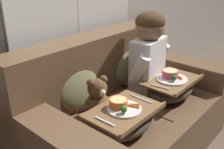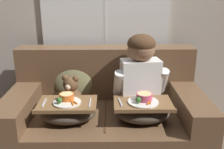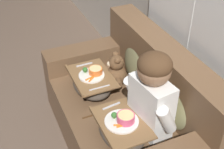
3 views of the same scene
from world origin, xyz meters
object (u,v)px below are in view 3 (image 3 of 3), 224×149
Objects in this scene: throw_pillow_behind_child at (174,101)px; child_figure at (152,91)px; teddy_bear at (116,72)px; lap_tray_child at (121,129)px; lap_tray_teddy at (92,83)px; couch at (131,113)px; throw_pillow_behind_teddy at (137,60)px.

child_figure is (0.00, -0.19, 0.15)m from throw_pillow_behind_child.
teddy_bear is 0.62m from lap_tray_child.
throw_pillow_behind_child is at bearing 90.05° from child_figure.
couch is at bearing 37.29° from lap_tray_teddy.
couch is at bearing -33.65° from throw_pillow_behind_teddy.
child_figure is (0.58, -0.19, 0.15)m from throw_pillow_behind_teddy.
throw_pillow_behind_child is at bearing 90.04° from lap_tray_child.
couch is at bearing -146.35° from throw_pillow_behind_child.
teddy_bear reaches higher than lap_tray_teddy.
couch is at bearing 0.64° from teddy_bear.
throw_pillow_behind_teddy is (-0.58, 0.00, 0.00)m from throw_pillow_behind_child.
lap_tray_child is 0.58m from lap_tray_teddy.
child_figure is 1.43× the size of lap_tray_child.
throw_pillow_behind_child is 1.34× the size of teddy_bear.
child_figure reaches higher than lap_tray_teddy.
lap_tray_child is at bearing -20.56° from teddy_bear.
couch is 0.46m from throw_pillow_behind_teddy.
couch is 4.06× the size of throw_pillow_behind_teddy.
throw_pillow_behind_teddy reaches higher than lap_tray_child.
teddy_bear is at bearing -161.33° from throw_pillow_behind_child.
lap_tray_child is at bearing -89.97° from child_figure.
lap_tray_child is at bearing -89.96° from throw_pillow_behind_child.
lap_tray_child is (0.29, -0.22, 0.18)m from couch.
child_figure reaches higher than couch.
teddy_bear is 0.72× the size of lap_tray_teddy.
throw_pillow_behind_child reaches higher than teddy_bear.
throw_pillow_behind_teddy is at bearing 144.47° from lap_tray_child.
throw_pillow_behind_child is 0.25m from child_figure.
lap_tray_teddy is at bearing -144.49° from throw_pillow_behind_child.
throw_pillow_behind_child is 1.10× the size of throw_pillow_behind_teddy.
lap_tray_child is 1.00× the size of lap_tray_teddy.
lap_tray_teddy is at bearing -142.71° from couch.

